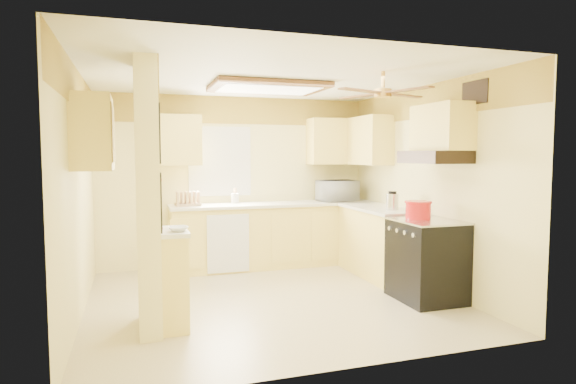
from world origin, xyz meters
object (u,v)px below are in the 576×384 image
object	(u,v)px
stove	(427,260)
kettle	(392,201)
microwave	(337,191)
dutch_oven	(418,210)
bowl	(178,229)

from	to	relation	value
stove	kettle	world-z (taller)	kettle
microwave	dutch_oven	bearing A→B (deg)	85.86
bowl	dutch_oven	distance (m)	2.73
stove	microwave	world-z (taller)	microwave
bowl	kettle	size ratio (longest dim) A/B	0.78
bowl	dutch_oven	bearing A→B (deg)	5.44
stove	kettle	distance (m)	1.00
stove	dutch_oven	bearing A→B (deg)	106.92
dutch_oven	kettle	world-z (taller)	kettle
stove	microwave	xyz separation A→B (m)	(-0.17, 2.13, 0.64)
bowl	kettle	xyz separation A→B (m)	(2.78, 0.94, 0.09)
microwave	dutch_oven	size ratio (longest dim) A/B	1.87
dutch_oven	kettle	distance (m)	0.69
microwave	kettle	distance (m)	1.33
microwave	dutch_oven	xyz separation A→B (m)	(0.13, -2.00, -0.08)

